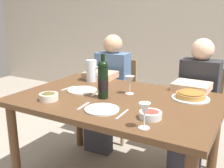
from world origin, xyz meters
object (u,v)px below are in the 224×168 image
object	(u,v)px
chair_left	(118,93)
wine_bottle	(103,79)
baked_tart	(191,95)
chair_right	(200,106)
dining_table	(116,109)
wine_glass_right_diner	(145,110)
diner_left	(108,88)
dinner_plate_right_setting	(102,109)
dinner_plate_left_setting	(82,90)
diner_right	(195,101)
salad_bowl	(151,114)
wine_glass_left_diner	(130,81)
water_pitcher	(92,72)
olive_bowl	(49,96)

from	to	relation	value
chair_left	wine_bottle	bearing A→B (deg)	108.28
baked_tart	chair_right	bearing A→B (deg)	93.62
chair_left	dining_table	bearing A→B (deg)	113.77
wine_bottle	chair_left	bearing A→B (deg)	112.23
wine_bottle	chair_left	distance (m)	1.08
wine_glass_right_diner	diner_left	xyz separation A→B (m)	(-0.84, 1.03, -0.25)
baked_tart	dinner_plate_right_setting	world-z (taller)	baked_tart
dining_table	dinner_plate_left_setting	size ratio (longest dim) A/B	6.34
wine_bottle	chair_left	xyz separation A→B (m)	(-0.38, 0.92, -0.41)
wine_glass_right_diner	diner_left	world-z (taller)	diner_left
wine_bottle	chair_right	world-z (taller)	wine_bottle
dinner_plate_right_setting	diner_right	xyz separation A→B (m)	(0.40, 0.93, -0.15)
wine_bottle	dining_table	bearing A→B (deg)	35.99
wine_bottle	salad_bowl	xyz separation A→B (m)	(0.45, -0.20, -0.12)
wine_glass_left_diner	wine_glass_right_diner	world-z (taller)	wine_glass_right_diner
water_pitcher	wine_glass_left_diner	size ratio (longest dim) A/B	1.38
olive_bowl	wine_glass_right_diner	world-z (taller)	wine_glass_right_diner
chair_right	chair_left	bearing A→B (deg)	3.08
wine_bottle	dinner_plate_left_setting	bearing A→B (deg)	164.09
dinner_plate_left_setting	dinner_plate_right_setting	xyz separation A→B (m)	(0.37, -0.29, 0.00)
water_pitcher	dining_table	bearing A→B (deg)	-36.26
wine_bottle	diner_left	world-z (taller)	diner_left
dining_table	diner_left	size ratio (longest dim) A/B	1.29
dinner_plate_right_setting	chair_left	distance (m)	1.28
baked_tart	olive_bowl	distance (m)	1.04
dinner_plate_left_setting	diner_right	distance (m)	1.01
water_pitcher	baked_tart	distance (m)	0.93
wine_glass_left_diner	wine_bottle	bearing A→B (deg)	-123.53
chair_left	wine_glass_left_diner	bearing A→B (deg)	120.52
diner_left	dining_table	bearing A→B (deg)	121.06
salad_bowl	wine_glass_right_diner	size ratio (longest dim) A/B	0.92
diner_left	chair_right	xyz separation A→B (m)	(0.89, 0.26, -0.12)
dining_table	water_pitcher	world-z (taller)	water_pitcher
wine_bottle	baked_tart	size ratio (longest dim) A/B	1.20
water_pitcher	diner_right	xyz separation A→B (m)	(0.88, 0.34, -0.23)
water_pitcher	diner_right	world-z (taller)	diner_right
water_pitcher	salad_bowl	world-z (taller)	water_pitcher
chair_right	baked_tart	bearing A→B (deg)	95.22
diner_left	olive_bowl	bearing A→B (deg)	88.95
diner_left	chair_right	distance (m)	0.94
dining_table	chair_right	distance (m)	1.01
wine_glass_right_diner	dinner_plate_left_setting	size ratio (longest dim) A/B	0.62
dining_table	wine_bottle	size ratio (longest dim) A/B	4.52
dining_table	salad_bowl	bearing A→B (deg)	-33.93
water_pitcher	dinner_plate_left_setting	xyz separation A→B (m)	(0.11, -0.31, -0.08)
dining_table	wine_glass_left_diner	size ratio (longest dim) A/B	10.42
water_pitcher	wine_glass_right_diner	world-z (taller)	water_pitcher
olive_bowl	wine_glass_left_diner	size ratio (longest dim) A/B	0.95
dinner_plate_left_setting	diner_right	bearing A→B (deg)	39.88
salad_bowl	dinner_plate_left_setting	xyz separation A→B (m)	(-0.70, 0.26, -0.02)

